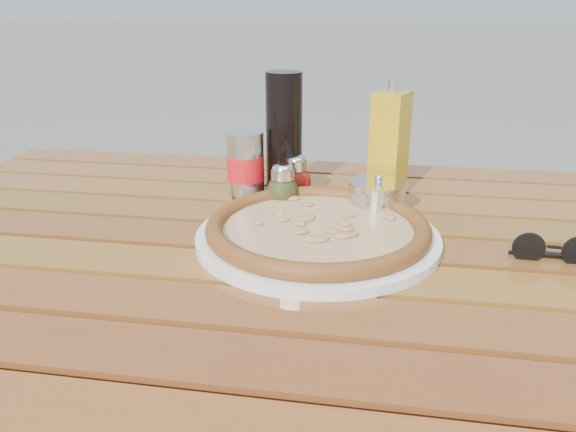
% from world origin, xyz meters
% --- Properties ---
extents(table, '(1.40, 0.90, 0.75)m').
position_xyz_m(table, '(0.00, -0.00, 0.67)').
color(table, '#361D0C').
rests_on(table, ground).
extents(plate, '(0.36, 0.36, 0.01)m').
position_xyz_m(plate, '(0.05, -0.00, 0.76)').
color(plate, white).
rests_on(plate, table).
extents(pizza, '(0.35, 0.35, 0.03)m').
position_xyz_m(pizza, '(0.05, -0.00, 0.77)').
color(pizza, beige).
rests_on(pizza, plate).
extents(pepper_shaker, '(0.06, 0.06, 0.08)m').
position_xyz_m(pepper_shaker, '(-0.01, 0.19, 0.79)').
color(pepper_shaker, '#A11C12').
rests_on(pepper_shaker, table).
extents(oregano_shaker, '(0.07, 0.07, 0.08)m').
position_xyz_m(oregano_shaker, '(-0.03, 0.13, 0.79)').
color(oregano_shaker, '#3B411A').
rests_on(oregano_shaker, table).
extents(dark_bottle, '(0.08, 0.08, 0.22)m').
position_xyz_m(dark_bottle, '(-0.04, 0.22, 0.86)').
color(dark_bottle, black).
rests_on(dark_bottle, table).
extents(soda_can, '(0.07, 0.07, 0.12)m').
position_xyz_m(soda_can, '(-0.10, 0.18, 0.81)').
color(soda_can, silver).
rests_on(soda_can, table).
extents(olive_oil_cruet, '(0.07, 0.07, 0.21)m').
position_xyz_m(olive_oil_cruet, '(0.15, 0.22, 0.85)').
color(olive_oil_cruet, '#B99213').
rests_on(olive_oil_cruet, table).
extents(parmesan_tin, '(0.13, 0.13, 0.07)m').
position_xyz_m(parmesan_tin, '(0.13, 0.12, 0.78)').
color(parmesan_tin, silver).
rests_on(parmesan_tin, table).
extents(sunglasses, '(0.11, 0.03, 0.04)m').
position_xyz_m(sunglasses, '(0.37, -0.01, 0.77)').
color(sunglasses, black).
rests_on(sunglasses, table).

